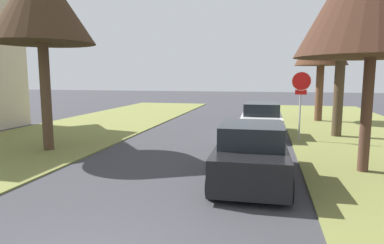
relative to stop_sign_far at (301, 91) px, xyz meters
name	(u,v)px	position (x,y,z in m)	size (l,w,h in m)	color
stop_sign_far	(301,91)	(0.00, 0.00, 0.00)	(0.81, 0.22, 2.97)	#9EA0A5
street_tree_right_mid_b	(343,23)	(1.81, 1.53, 3.00)	(3.52, 3.52, 6.52)	#463726
street_tree_right_far	(322,43)	(1.76, 7.11, 2.66)	(3.16, 3.16, 6.31)	brown
street_tree_left_mid_a	(40,3)	(-9.47, -4.07, 3.26)	(3.78, 3.78, 6.94)	#4C3927
parked_sedan_black	(251,154)	(-1.78, -5.94, -1.47)	(2.02, 4.44, 1.57)	black
parked_sedan_white	(261,120)	(-1.66, 1.22, -1.47)	(2.02, 4.44, 1.57)	white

